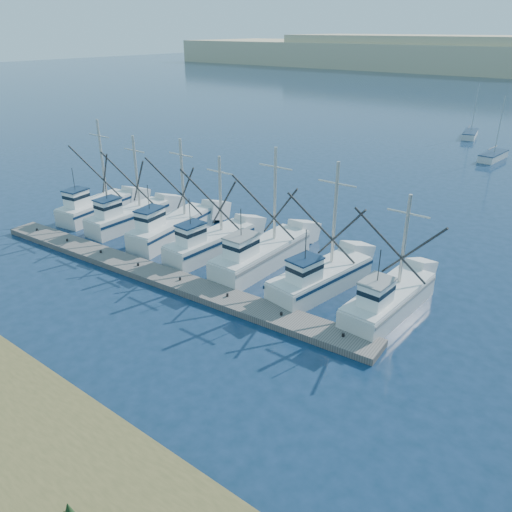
# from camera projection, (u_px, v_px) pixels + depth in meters

# --- Properties ---
(ground) EXTENTS (500.00, 500.00, 0.00)m
(ground) POSITION_uv_depth(u_px,v_px,m) (171.00, 367.00, 25.73)
(ground) COLOR #0C2238
(ground) RESTS_ON ground
(floating_dock) EXTENTS (32.44, 4.16, 0.43)m
(floating_dock) POSITION_uv_depth(u_px,v_px,m) (159.00, 275.00, 34.71)
(floating_dock) COLOR slate
(floating_dock) RESTS_ON ground
(trawler_fleet) EXTENTS (31.58, 9.17, 8.64)m
(trawler_fleet) POSITION_uv_depth(u_px,v_px,m) (213.00, 244.00, 37.89)
(trawler_fleet) COLOR silver
(trawler_fleet) RESTS_ON ground
(sailboat_near) EXTENTS (2.40, 6.12, 8.10)m
(sailboat_near) POSITION_uv_depth(u_px,v_px,m) (493.00, 156.00, 65.69)
(sailboat_near) COLOR silver
(sailboat_near) RESTS_ON ground
(sailboat_far) EXTENTS (2.97, 6.43, 8.10)m
(sailboat_far) POSITION_uv_depth(u_px,v_px,m) (470.00, 134.00, 79.15)
(sailboat_far) COLOR silver
(sailboat_far) RESTS_ON ground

